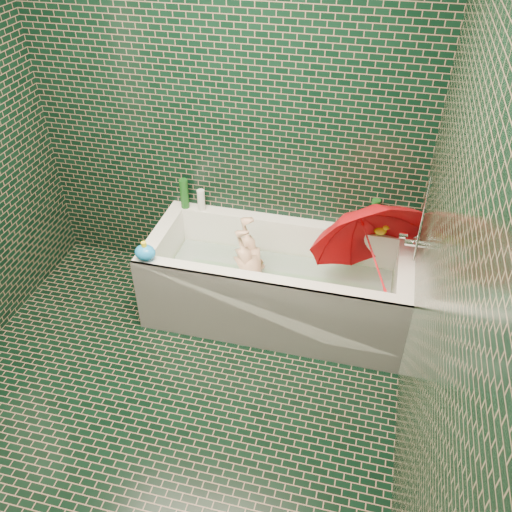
% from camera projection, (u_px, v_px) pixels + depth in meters
% --- Properties ---
extents(floor, '(2.80, 2.80, 0.00)m').
position_uv_depth(floor, '(160.00, 417.00, 3.07)').
color(floor, black).
rests_on(floor, ground).
extents(wall_back, '(2.80, 0.00, 2.80)m').
position_uv_depth(wall_back, '(224.00, 113.00, 3.40)').
color(wall_back, black).
rests_on(wall_back, floor).
extents(wall_right, '(0.00, 2.80, 2.80)m').
position_uv_depth(wall_right, '(443.00, 285.00, 2.06)').
color(wall_right, black).
rests_on(wall_right, floor).
extents(bathtub, '(1.70, 0.75, 0.55)m').
position_uv_depth(bathtub, '(276.00, 289.00, 3.64)').
color(bathtub, white).
rests_on(bathtub, floor).
extents(bath_mat, '(1.35, 0.47, 0.01)m').
position_uv_depth(bath_mat, '(277.00, 294.00, 3.68)').
color(bath_mat, green).
rests_on(bath_mat, bathtub).
extents(water, '(1.48, 0.53, 0.00)m').
position_uv_depth(water, '(277.00, 278.00, 3.60)').
color(water, silver).
rests_on(water, bathtub).
extents(faucet, '(0.18, 0.19, 0.55)m').
position_uv_depth(faucet, '(416.00, 237.00, 3.14)').
color(faucet, silver).
rests_on(faucet, wall_right).
extents(child, '(0.83, 0.32, 0.33)m').
position_uv_depth(child, '(254.00, 277.00, 3.59)').
color(child, '#E6B18F').
rests_on(child, bathtub).
extents(umbrella, '(1.02, 1.10, 1.09)m').
position_uv_depth(umbrella, '(373.00, 256.00, 3.28)').
color(umbrella, red).
rests_on(umbrella, bathtub).
extents(soap_bottle_a, '(0.11, 0.12, 0.25)m').
position_uv_depth(soap_bottle_a, '(408.00, 237.00, 3.54)').
color(soap_bottle_a, white).
rests_on(soap_bottle_a, bathtub).
extents(soap_bottle_b, '(0.10, 0.10, 0.19)m').
position_uv_depth(soap_bottle_b, '(393.00, 234.00, 3.56)').
color(soap_bottle_b, '#5D2079').
rests_on(soap_bottle_b, bathtub).
extents(soap_bottle_c, '(0.13, 0.13, 0.17)m').
position_uv_depth(soap_bottle_c, '(403.00, 234.00, 3.56)').
color(soap_bottle_c, '#154A17').
rests_on(soap_bottle_c, bathtub).
extents(bottle_right_tall, '(0.07, 0.07, 0.25)m').
position_uv_depth(bottle_right_tall, '(374.00, 216.00, 3.51)').
color(bottle_right_tall, '#154A17').
rests_on(bottle_right_tall, bathtub).
extents(bottle_right_pump, '(0.06, 0.06, 0.19)m').
position_uv_depth(bottle_right_pump, '(403.00, 222.00, 3.50)').
color(bottle_right_pump, silver).
rests_on(bottle_right_pump, bathtub).
extents(bottle_left_tall, '(0.07, 0.07, 0.22)m').
position_uv_depth(bottle_left_tall, '(184.00, 194.00, 3.76)').
color(bottle_left_tall, '#154A17').
rests_on(bottle_left_tall, bathtub).
extents(bottle_left_short, '(0.06, 0.06, 0.15)m').
position_uv_depth(bottle_left_short, '(201.00, 200.00, 3.76)').
color(bottle_left_short, white).
rests_on(bottle_left_short, bathtub).
extents(rubber_duck, '(0.11, 0.09, 0.09)m').
position_uv_depth(rubber_duck, '(381.00, 230.00, 3.53)').
color(rubber_duck, yellow).
rests_on(rubber_duck, bathtub).
extents(bath_toy, '(0.16, 0.14, 0.13)m').
position_uv_depth(bath_toy, '(145.00, 252.00, 3.31)').
color(bath_toy, '#1A8BEE').
rests_on(bath_toy, bathtub).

